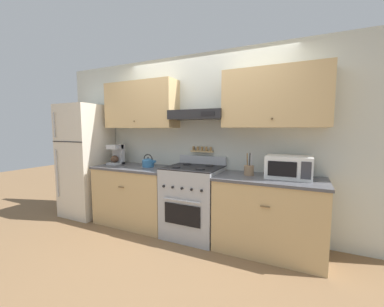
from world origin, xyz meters
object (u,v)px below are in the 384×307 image
(microwave, at_px, (289,167))
(stove_range, at_px, (193,201))
(refrigerator, at_px, (86,160))
(utensil_crock, at_px, (249,170))
(tea_kettle, at_px, (148,162))
(coffee_maker, at_px, (117,154))

(microwave, bearing_deg, stove_range, -176.33)
(refrigerator, height_order, microwave, refrigerator)
(microwave, bearing_deg, utensil_crock, -177.77)
(stove_range, xyz_separation_m, tea_kettle, (-0.79, 0.06, 0.48))
(coffee_maker, xyz_separation_m, utensil_crock, (2.18, -0.03, -0.09))
(stove_range, relative_size, refrigerator, 0.58)
(microwave, relative_size, utensil_crock, 1.82)
(refrigerator, relative_size, utensil_crock, 6.76)
(refrigerator, bearing_deg, utensil_crock, 1.68)
(stove_range, relative_size, microwave, 2.14)
(coffee_maker, bearing_deg, utensil_crock, -0.77)
(tea_kettle, distance_m, microwave, 1.98)
(refrigerator, distance_m, utensil_crock, 2.76)
(microwave, height_order, utensil_crock, utensil_crock)
(stove_range, xyz_separation_m, microwave, (1.19, 0.08, 0.54))
(tea_kettle, bearing_deg, refrigerator, -176.26)
(stove_range, height_order, microwave, microwave)
(stove_range, distance_m, coffee_maker, 1.55)
(tea_kettle, distance_m, coffee_maker, 0.66)
(microwave, bearing_deg, refrigerator, -178.24)
(stove_range, xyz_separation_m, coffee_maker, (-1.44, 0.09, 0.57))
(stove_range, distance_m, utensil_crock, 0.88)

